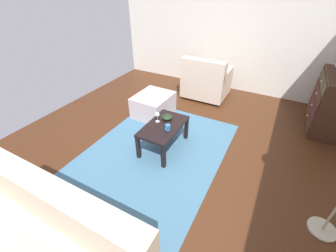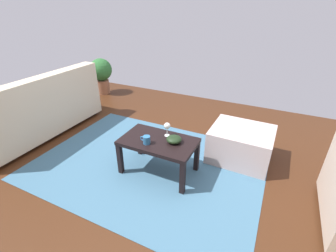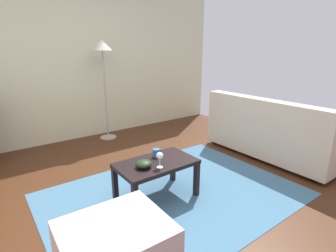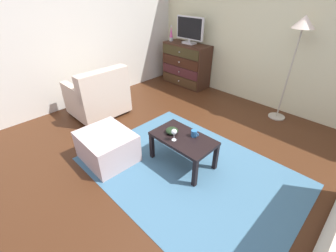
# 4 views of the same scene
# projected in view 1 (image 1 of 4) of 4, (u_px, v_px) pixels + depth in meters

# --- Properties ---
(ground_plane) EXTENTS (5.85, 5.14, 0.05)m
(ground_plane) POSITION_uv_depth(u_px,v_px,m) (172.00, 150.00, 3.38)
(ground_plane) COLOR #422312
(wall_plain_left) EXTENTS (0.12, 5.14, 2.53)m
(wall_plain_left) POSITION_uv_depth(u_px,v_px,m) (231.00, 30.00, 4.61)
(wall_plain_left) COLOR silver
(wall_plain_left) RESTS_ON ground_plane
(area_rug) EXTENTS (2.60, 1.90, 0.01)m
(area_rug) POSITION_uv_depth(u_px,v_px,m) (154.00, 152.00, 3.29)
(area_rug) COLOR #3D6683
(area_rug) RESTS_ON ground_plane
(dresser) EXTENTS (1.08, 0.49, 0.93)m
(dresser) POSITION_uv_depth(u_px,v_px,m) (331.00, 103.00, 3.63)
(dresser) COLOR #392015
(dresser) RESTS_ON ground_plane
(coffee_table) EXTENTS (0.80, 0.47, 0.41)m
(coffee_table) POSITION_uv_depth(u_px,v_px,m) (164.00, 129.00, 3.20)
(coffee_table) COLOR black
(coffee_table) RESTS_ON ground_plane
(wine_glass) EXTENTS (0.07, 0.07, 0.16)m
(wine_glass) POSITION_uv_depth(u_px,v_px,m) (157.00, 115.00, 3.18)
(wine_glass) COLOR silver
(wine_glass) RESTS_ON coffee_table
(mug) EXTENTS (0.11, 0.08, 0.08)m
(mug) POSITION_uv_depth(u_px,v_px,m) (168.00, 128.00, 3.04)
(mug) COLOR #2965A0
(mug) RESTS_ON coffee_table
(bowl_decorative) EXTENTS (0.16, 0.16, 0.07)m
(bowl_decorative) POSITION_uv_depth(u_px,v_px,m) (167.00, 117.00, 3.28)
(bowl_decorative) COLOR black
(bowl_decorative) RESTS_ON coffee_table
(armchair) EXTENTS (0.80, 0.89, 0.88)m
(armchair) POSITION_uv_depth(u_px,v_px,m) (206.00, 81.00, 4.64)
(armchair) COLOR #332319
(armchair) RESTS_ON ground_plane
(ottoman) EXTENTS (0.72, 0.62, 0.40)m
(ottoman) POSITION_uv_depth(u_px,v_px,m) (153.00, 105.00, 4.10)
(ottoman) COLOR #BEA8A9
(ottoman) RESTS_ON ground_plane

